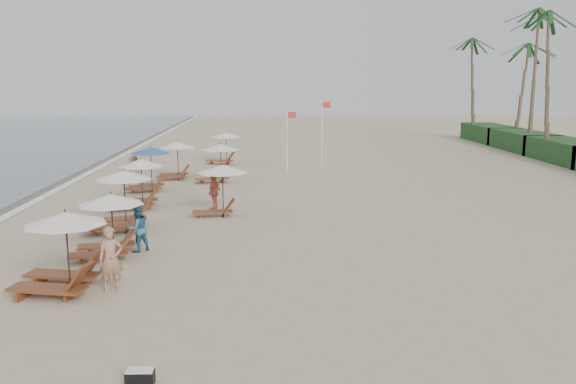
{
  "coord_description": "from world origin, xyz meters",
  "views": [
    {
      "loc": [
        0.05,
        -19.5,
        5.79
      ],
      "look_at": [
        1.0,
        4.3,
        1.3
      ],
      "focal_mm": 36.76,
      "sensor_mm": 36.0,
      "label": 1
    }
  ],
  "objects_px": {
    "inland_station_1": "(217,158)",
    "beachgoer_mid_a": "(138,228)",
    "lounger_station_1": "(106,226)",
    "beachgoer_far_a": "(214,192)",
    "lounger_station_3": "(136,186)",
    "beachgoer_near": "(111,259)",
    "lounger_station_2": "(117,204)",
    "lounger_station_0": "(58,254)",
    "inland_station_0": "(219,182)",
    "duffel_bag": "(140,377)",
    "lounger_station_5": "(175,160)",
    "lounger_station_4": "(147,169)",
    "beachgoer_far_b": "(134,172)",
    "flag_pole_near": "(288,137)",
    "inland_station_2": "(223,144)"
  },
  "relations": [
    {
      "from": "lounger_station_1",
      "to": "beachgoer_far_a",
      "type": "xyz_separation_m",
      "value": [
        2.99,
        7.15,
        -0.22
      ]
    },
    {
      "from": "lounger_station_1",
      "to": "lounger_station_5",
      "type": "xyz_separation_m",
      "value": [
        -0.09,
        16.0,
        0.11
      ]
    },
    {
      "from": "lounger_station_5",
      "to": "beachgoer_far_b",
      "type": "height_order",
      "value": "lounger_station_5"
    },
    {
      "from": "lounger_station_4",
      "to": "beachgoer_far_b",
      "type": "bearing_deg",
      "value": 147.37
    },
    {
      "from": "beachgoer_near",
      "to": "beachgoer_mid_a",
      "type": "bearing_deg",
      "value": 69.89
    },
    {
      "from": "beachgoer_mid_a",
      "to": "inland_station_0",
      "type": "bearing_deg",
      "value": -155.23
    },
    {
      "from": "beachgoer_far_a",
      "to": "duffel_bag",
      "type": "bearing_deg",
      "value": 20.78
    },
    {
      "from": "lounger_station_0",
      "to": "beachgoer_mid_a",
      "type": "height_order",
      "value": "lounger_station_0"
    },
    {
      "from": "beachgoer_far_a",
      "to": "lounger_station_0",
      "type": "bearing_deg",
      "value": 2.94
    },
    {
      "from": "lounger_station_1",
      "to": "inland_station_2",
      "type": "height_order",
      "value": "inland_station_2"
    },
    {
      "from": "lounger_station_3",
      "to": "inland_station_2",
      "type": "xyz_separation_m",
      "value": [
        3.01,
        14.73,
        0.35
      ]
    },
    {
      "from": "inland_station_0",
      "to": "duffel_bag",
      "type": "height_order",
      "value": "inland_station_0"
    },
    {
      "from": "inland_station_0",
      "to": "flag_pole_near",
      "type": "distance_m",
      "value": 12.75
    },
    {
      "from": "beachgoer_far_b",
      "to": "duffel_bag",
      "type": "bearing_deg",
      "value": -140.45
    },
    {
      "from": "lounger_station_5",
      "to": "flag_pole_near",
      "type": "bearing_deg",
      "value": 18.34
    },
    {
      "from": "inland_station_1",
      "to": "inland_station_2",
      "type": "bearing_deg",
      "value": 91.31
    },
    {
      "from": "inland_station_0",
      "to": "flag_pole_near",
      "type": "xyz_separation_m",
      "value": [
        3.47,
        12.24,
        0.78
      ]
    },
    {
      "from": "inland_station_2",
      "to": "lounger_station_5",
      "type": "bearing_deg",
      "value": -110.77
    },
    {
      "from": "lounger_station_0",
      "to": "lounger_station_3",
      "type": "distance_m",
      "value": 11.01
    },
    {
      "from": "lounger_station_2",
      "to": "beachgoer_far_b",
      "type": "relative_size",
      "value": 1.5
    },
    {
      "from": "lounger_station_1",
      "to": "beachgoer_far_a",
      "type": "height_order",
      "value": "lounger_station_1"
    },
    {
      "from": "flag_pole_near",
      "to": "beachgoer_far_b",
      "type": "bearing_deg",
      "value": -146.83
    },
    {
      "from": "lounger_station_2",
      "to": "beachgoer_mid_a",
      "type": "xyz_separation_m",
      "value": [
        1.42,
        -3.07,
        -0.23
      ]
    },
    {
      "from": "inland_station_1",
      "to": "beachgoer_mid_a",
      "type": "bearing_deg",
      "value": -96.63
    },
    {
      "from": "lounger_station_1",
      "to": "lounger_station_3",
      "type": "height_order",
      "value": "lounger_station_3"
    },
    {
      "from": "lounger_station_3",
      "to": "beachgoer_near",
      "type": "bearing_deg",
      "value": -81.62
    },
    {
      "from": "inland_station_0",
      "to": "inland_station_1",
      "type": "xyz_separation_m",
      "value": [
        -0.76,
        8.68,
        -0.1
      ]
    },
    {
      "from": "beachgoer_near",
      "to": "beachgoer_far_b",
      "type": "relative_size",
      "value": 1.0
    },
    {
      "from": "lounger_station_0",
      "to": "inland_station_0",
      "type": "relative_size",
      "value": 1.08
    },
    {
      "from": "lounger_station_0",
      "to": "beachgoer_near",
      "type": "distance_m",
      "value": 1.47
    },
    {
      "from": "inland_station_2",
      "to": "duffel_bag",
      "type": "distance_m",
      "value": 31.1
    },
    {
      "from": "lounger_station_1",
      "to": "flag_pole_near",
      "type": "relative_size",
      "value": 0.62
    },
    {
      "from": "lounger_station_5",
      "to": "lounger_station_4",
      "type": "bearing_deg",
      "value": -102.69
    },
    {
      "from": "inland_station_1",
      "to": "flag_pole_near",
      "type": "height_order",
      "value": "flag_pole_near"
    },
    {
      "from": "lounger_station_2",
      "to": "lounger_station_3",
      "type": "distance_m",
      "value": 4.1
    },
    {
      "from": "lounger_station_4",
      "to": "beachgoer_near",
      "type": "bearing_deg",
      "value": -82.74
    },
    {
      "from": "inland_station_2",
      "to": "flag_pole_near",
      "type": "xyz_separation_m",
      "value": [
        4.4,
        -4.22,
        0.87
      ]
    },
    {
      "from": "lounger_station_5",
      "to": "inland_station_1",
      "type": "xyz_separation_m",
      "value": [
        2.64,
        -1.28,
        0.22
      ]
    },
    {
      "from": "lounger_station_5",
      "to": "flag_pole_near",
      "type": "height_order",
      "value": "flag_pole_near"
    },
    {
      "from": "inland_station_0",
      "to": "duffel_bag",
      "type": "xyz_separation_m",
      "value": [
        -0.46,
        -14.61,
        -1.34
      ]
    },
    {
      "from": "lounger_station_3",
      "to": "beachgoer_near",
      "type": "distance_m",
      "value": 11.22
    },
    {
      "from": "inland_station_2",
      "to": "beachgoer_near",
      "type": "xyz_separation_m",
      "value": [
        -1.37,
        -25.83,
        -0.48
      ]
    },
    {
      "from": "lounger_station_3",
      "to": "beachgoer_mid_a",
      "type": "xyz_separation_m",
      "value": [
        1.54,
        -7.17,
        -0.23
      ]
    },
    {
      "from": "beachgoer_near",
      "to": "duffel_bag",
      "type": "distance_m",
      "value": 5.61
    },
    {
      "from": "beachgoer_near",
      "to": "lounger_station_4",
      "type": "bearing_deg",
      "value": 75.82
    },
    {
      "from": "beachgoer_mid_a",
      "to": "beachgoer_far_a",
      "type": "bearing_deg",
      "value": -149.05
    },
    {
      "from": "lounger_station_5",
      "to": "inland_station_0",
      "type": "relative_size",
      "value": 0.96
    },
    {
      "from": "lounger_station_1",
      "to": "beachgoer_far_b",
      "type": "xyz_separation_m",
      "value": [
        -1.81,
        12.66,
        -0.13
      ]
    },
    {
      "from": "beachgoer_mid_a",
      "to": "beachgoer_far_a",
      "type": "xyz_separation_m",
      "value": [
        2.08,
        6.55,
        0.03
      ]
    },
    {
      "from": "beachgoer_near",
      "to": "beachgoer_far_a",
      "type": "bearing_deg",
      "value": 57.8
    }
  ]
}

